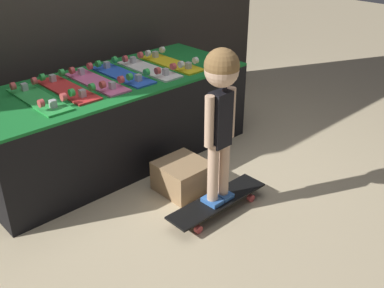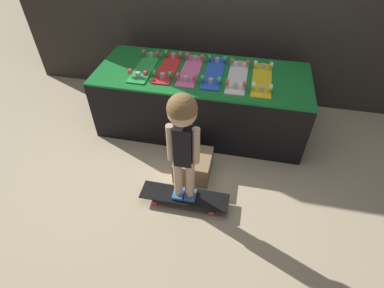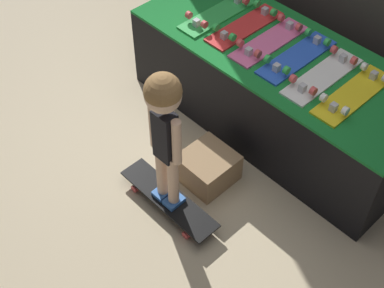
{
  "view_description": "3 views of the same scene",
  "coord_description": "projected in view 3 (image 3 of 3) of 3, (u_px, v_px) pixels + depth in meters",
  "views": [
    {
      "loc": [
        -1.75,
        -2.31,
        1.81
      ],
      "look_at": [
        0.1,
        -0.31,
        0.38
      ],
      "focal_mm": 42.0,
      "sensor_mm": 36.0,
      "label": 1
    },
    {
      "loc": [
        0.45,
        -2.15,
        2.17
      ],
      "look_at": [
        0.06,
        -0.29,
        0.41
      ],
      "focal_mm": 28.0,
      "sensor_mm": 36.0,
      "label": 2
    },
    {
      "loc": [
        1.67,
        -1.93,
        2.88
      ],
      "look_at": [
        -0.01,
        -0.34,
        0.35
      ],
      "focal_mm": 50.0,
      "sensor_mm": 36.0,
      "label": 3
    }
  ],
  "objects": [
    {
      "name": "skateboard_pink_on_rack",
      "position": [
        269.0,
        41.0,
        3.63
      ],
      "size": [
        0.19,
        0.64,
        0.09
      ],
      "color": "pink",
      "rests_on": "display_rack"
    },
    {
      "name": "skateboard_blue_on_rack",
      "position": [
        297.0,
        56.0,
        3.51
      ],
      "size": [
        0.19,
        0.64,
        0.09
      ],
      "color": "blue",
      "rests_on": "display_rack"
    },
    {
      "name": "child",
      "position": [
        164.0,
        119.0,
        2.93
      ],
      "size": [
        0.25,
        0.21,
        1.03
      ],
      "rotation": [
        0.0,
        0.0,
        0.02
      ],
      "color": "#3870C6",
      "rests_on": "skateboard_on_floor"
    },
    {
      "name": "skateboard_green_on_rack",
      "position": [
        217.0,
        13.0,
        3.85
      ],
      "size": [
        0.19,
        0.64,
        0.09
      ],
      "color": "green",
      "rests_on": "display_rack"
    },
    {
      "name": "storage_box",
      "position": [
        208.0,
        167.0,
        3.61
      ],
      "size": [
        0.33,
        0.34,
        0.22
      ],
      "color": "#A37F56",
      "rests_on": "ground_plane"
    },
    {
      "name": "skateboard_on_floor",
      "position": [
        169.0,
        199.0,
        3.47
      ],
      "size": [
        0.77,
        0.19,
        0.09
      ],
      "color": "black",
      "rests_on": "ground_plane"
    },
    {
      "name": "skateboard_yellow_on_rack",
      "position": [
        353.0,
        93.0,
        3.27
      ],
      "size": [
        0.19,
        0.64,
        0.09
      ],
      "color": "yellow",
      "rests_on": "display_rack"
    },
    {
      "name": "display_rack",
      "position": [
        276.0,
        88.0,
        3.82
      ],
      "size": [
        2.15,
        0.87,
        0.66
      ],
      "color": "black",
      "rests_on": "ground_plane"
    },
    {
      "name": "ground_plane",
      "position": [
        227.0,
        153.0,
        3.84
      ],
      "size": [
        16.0,
        16.0,
        0.0
      ],
      "primitive_type": "plane",
      "color": "beige"
    },
    {
      "name": "skateboard_white_on_rack",
      "position": [
        323.0,
        75.0,
        3.38
      ],
      "size": [
        0.19,
        0.64,
        0.09
      ],
      "color": "white",
      "rests_on": "display_rack"
    },
    {
      "name": "skateboard_red_on_rack",
      "position": [
        245.0,
        25.0,
        3.75
      ],
      "size": [
        0.19,
        0.64,
        0.09
      ],
      "color": "red",
      "rests_on": "display_rack"
    }
  ]
}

